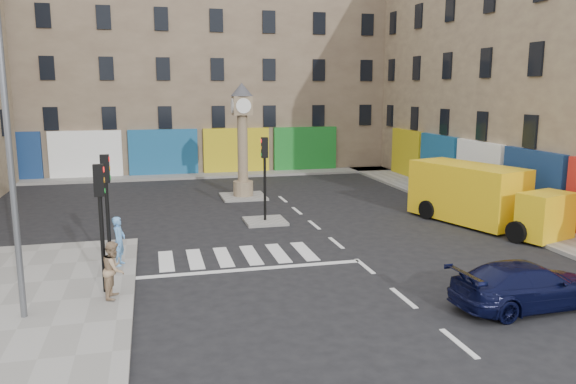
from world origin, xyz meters
name	(u,v)px	position (x,y,z in m)	size (l,w,h in m)	color
ground	(376,276)	(0.00, 0.00, 0.00)	(120.00, 120.00, 0.00)	black
sidewalk_right	(456,201)	(8.70, 10.00, 0.07)	(2.60, 30.00, 0.15)	gray
sidewalk_far	(195,175)	(-4.00, 22.20, 0.07)	(32.00, 2.40, 0.15)	gray
island_near	(265,221)	(-2.00, 8.00, 0.06)	(1.80, 1.80, 0.12)	gray
island_far	(243,197)	(-2.00, 14.00, 0.06)	(2.40, 2.40, 0.12)	gray
building_right	(572,48)	(15.00, 10.00, 8.00)	(10.00, 30.00, 16.00)	tan
building_far	(185,54)	(-4.00, 28.00, 8.50)	(32.00, 10.00, 17.00)	#837057
traffic_light_left_near	(100,208)	(-8.30, 0.20, 2.62)	(0.28, 0.22, 3.70)	black
traffic_light_left_far	(106,193)	(-8.30, 2.60, 2.62)	(0.28, 0.22, 3.70)	black
traffic_light_island	(265,165)	(-2.00, 8.00, 2.59)	(0.28, 0.22, 3.70)	black
lamp_post	(8,136)	(-10.20, -1.20, 4.79)	(0.50, 0.25, 8.30)	#595B60
clock_pillar	(242,133)	(-2.00, 14.00, 3.55)	(1.20, 1.20, 6.10)	tan
navy_sedan	(528,285)	(2.98, -3.42, 0.64)	(1.78, 4.39, 1.27)	black
yellow_van	(480,196)	(7.02, 5.29, 1.29)	(4.16, 7.46, 2.60)	yellow
pedestrian_blue	(119,241)	(-8.00, 2.69, 0.97)	(0.60, 0.39, 1.64)	#5E99D9
pedestrian_tan	(114,270)	(-8.00, -0.33, 0.96)	(0.78, 0.61, 1.61)	#A18263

